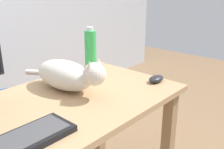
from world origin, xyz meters
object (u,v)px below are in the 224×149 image
object	(u,v)px
cat	(67,75)
computer_mouse	(156,79)
office_chair	(4,115)
water_bottle	(90,49)
keyboard	(12,146)

from	to	relation	value
cat	computer_mouse	size ratio (longest dim) A/B	5.59
office_chair	computer_mouse	size ratio (longest dim) A/B	8.13
computer_mouse	water_bottle	size ratio (longest dim) A/B	0.42
computer_mouse	water_bottle	distance (m)	0.48
cat	water_bottle	size ratio (longest dim) A/B	2.32
keyboard	cat	size ratio (longest dim) A/B	0.72
computer_mouse	water_bottle	world-z (taller)	water_bottle
office_chair	cat	xyz separation A→B (m)	(0.06, -0.67, 0.45)
cat	office_chair	bearing A→B (deg)	95.35
office_chair	cat	distance (m)	0.81
office_chair	cat	world-z (taller)	cat
keyboard	computer_mouse	bearing A→B (deg)	-0.97
keyboard	water_bottle	size ratio (longest dim) A/B	1.66
office_chair	water_bottle	xyz separation A→B (m)	(0.41, -0.49, 0.49)
water_bottle	cat	bearing A→B (deg)	-151.48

